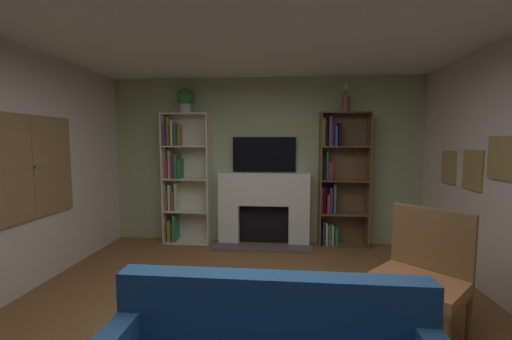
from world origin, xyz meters
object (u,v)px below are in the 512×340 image
object	(u,v)px
bookshelf_left	(182,178)
coffee_table	(274,310)
potted_plant	(185,99)
bookshelf_right	(337,181)
armchair	(422,271)
fireplace	(264,206)
tv	(264,154)
vase_with_flowers	(346,102)

from	to	relation	value
bookshelf_left	coffee_table	world-z (taller)	bookshelf_left
potted_plant	bookshelf_right	bearing A→B (deg)	1.00
bookshelf_left	armchair	xyz separation A→B (m)	(2.83, -2.21, -0.51)
fireplace	tv	size ratio (longest dim) A/B	1.53
bookshelf_right	coffee_table	bearing A→B (deg)	-108.97
bookshelf_left	bookshelf_right	world-z (taller)	same
bookshelf_left	fireplace	bearing A→B (deg)	-0.47
tv	coffee_table	bearing A→B (deg)	-85.22
bookshelf_right	vase_with_flowers	bearing A→B (deg)	-22.47
fireplace	bookshelf_right	size ratio (longest dim) A/B	0.74
potted_plant	fireplace	bearing A→B (deg)	1.25
potted_plant	vase_with_flowers	distance (m)	2.47
tv	vase_with_flowers	distance (m)	1.48
coffee_table	armchair	bearing A→B (deg)	19.18
coffee_table	potted_plant	bearing A→B (deg)	119.32
fireplace	bookshelf_left	distance (m)	1.40
fireplace	bookshelf_right	world-z (taller)	bookshelf_right
vase_with_flowers	bookshelf_right	bearing A→B (deg)	157.53
armchair	bookshelf_right	bearing A→B (deg)	99.09
bookshelf_left	bookshelf_right	size ratio (longest dim) A/B	1.00
potted_plant	coffee_table	distance (m)	3.56
fireplace	tv	distance (m)	0.82
fireplace	bookshelf_right	xyz separation A→B (m)	(1.14, 0.01, 0.41)
coffee_table	tv	bearing A→B (deg)	94.78
fireplace	coffee_table	xyz separation A→B (m)	(0.23, -2.64, -0.25)
tv	vase_with_flowers	world-z (taller)	vase_with_flowers
tv	armchair	distance (m)	2.88
tv	bookshelf_right	xyz separation A→B (m)	(1.14, -0.08, -0.41)
bookshelf_left	coffee_table	distance (m)	3.15
vase_with_flowers	coffee_table	world-z (taller)	vase_with_flowers
fireplace	bookshelf_right	bearing A→B (deg)	0.72
tv	bookshelf_left	bearing A→B (deg)	-176.50
bookshelf_left	coffee_table	xyz separation A→B (m)	(1.57, -2.65, -0.67)
fireplace	armchair	bearing A→B (deg)	-55.80
potted_plant	armchair	distance (m)	3.91
tv	potted_plant	world-z (taller)	potted_plant
fireplace	potted_plant	distance (m)	2.09
potted_plant	vase_with_flowers	size ratio (longest dim) A/B	0.91
tv	vase_with_flowers	bearing A→B (deg)	-5.49
potted_plant	vase_with_flowers	world-z (taller)	vase_with_flowers
bookshelf_right	armchair	world-z (taller)	bookshelf_right
vase_with_flowers	armchair	xyz separation A→B (m)	(0.26, -2.17, -1.71)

